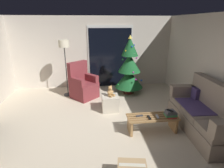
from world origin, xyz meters
TOP-DOWN VIEW (x-y plane):
  - ground_plane at (0.00, 0.00)m, footprint 7.00×7.00m
  - wall_back at (0.00, 3.06)m, footprint 5.72×0.12m
  - patio_door_frame at (0.61, 2.99)m, footprint 1.60×0.02m
  - patio_door_glass at (0.61, 2.97)m, footprint 1.50×0.02m
  - couch at (2.32, -0.25)m, footprint 0.88×1.98m
  - coffee_table at (1.18, -0.12)m, footprint 1.10×0.40m
  - remote_silver at (1.27, -0.16)m, footprint 0.06×0.16m
  - remote_black at (1.09, -0.18)m, footprint 0.05×0.16m
  - remote_graphite at (0.90, -0.09)m, footprint 0.16×0.07m
  - book_stack at (1.55, -0.18)m, footprint 0.25×0.21m
  - cell_phone at (1.53, -0.18)m, footprint 0.14×0.16m
  - christmas_tree at (1.14, 2.16)m, footprint 0.93×0.93m
  - armchair at (-0.37, 1.98)m, footprint 0.97×0.97m
  - floor_lamp at (-0.88, 2.22)m, footprint 0.32×0.32m
  - ottoman at (0.38, 0.98)m, footprint 0.44×0.44m
  - teddy_bear_honey at (0.39, 0.97)m, footprint 0.21×0.22m

SIDE VIEW (x-z plane):
  - ground_plane at x=0.00m, z-range 0.00..0.00m
  - ottoman at x=0.38m, z-range 0.00..0.42m
  - coffee_table at x=1.18m, z-range 0.06..0.43m
  - remote_silver at x=1.27m, z-range 0.36..0.38m
  - remote_black at x=1.09m, z-range 0.36..0.38m
  - remote_graphite at x=0.90m, z-range 0.36..0.38m
  - couch at x=2.32m, z-range -0.14..0.94m
  - armchair at x=-0.37m, z-range -0.16..0.97m
  - book_stack at x=1.55m, z-range 0.36..0.50m
  - cell_phone at x=1.53m, z-range 0.51..0.52m
  - teddy_bear_honey at x=0.39m, z-range 0.40..0.68m
  - christmas_tree at x=1.14m, z-range -0.11..1.81m
  - patio_door_glass at x=0.61m, z-range 0.00..2.10m
  - patio_door_frame at x=0.61m, z-range 0.00..2.20m
  - wall_back at x=0.00m, z-range 0.00..2.50m
  - floor_lamp at x=-0.88m, z-range 0.61..2.40m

